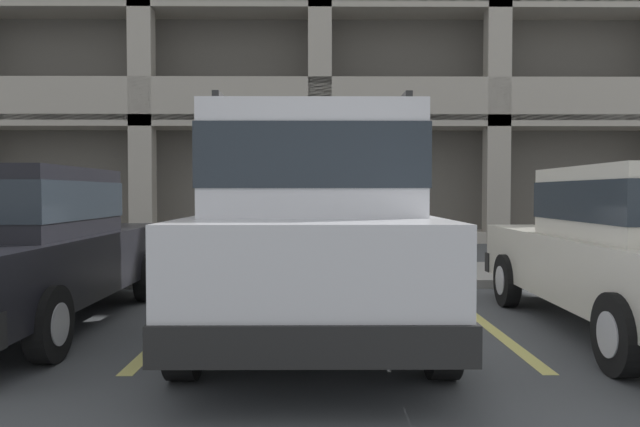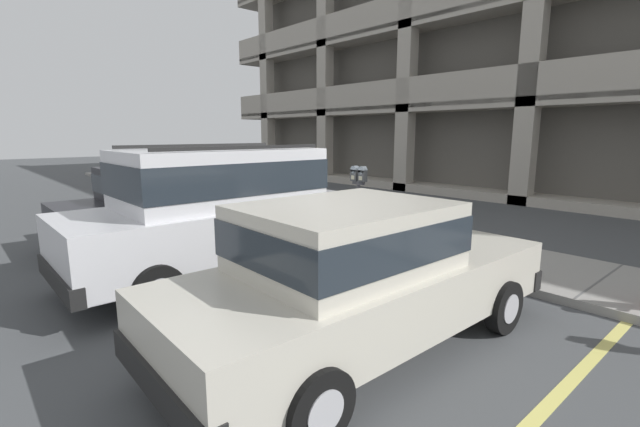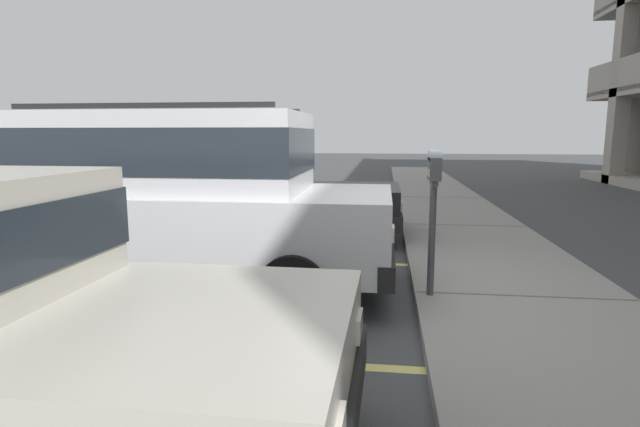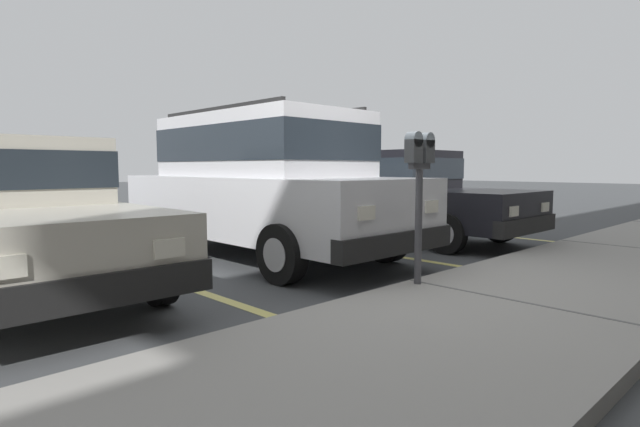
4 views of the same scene
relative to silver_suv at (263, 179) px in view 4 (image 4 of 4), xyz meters
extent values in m
cube|color=#444749|center=(0.18, 2.43, -1.14)|extent=(80.00, 80.00, 0.10)
cube|color=gray|center=(0.18, 3.73, -1.03)|extent=(40.00, 2.20, 0.12)
cube|color=#606060|center=(0.18, 3.73, -0.97)|extent=(0.03, 2.16, 0.00)
cube|color=#DBD16B|center=(-4.40, 1.03, -1.08)|extent=(0.12, 4.80, 0.01)
cube|color=#DBD16B|center=(-1.34, 1.03, -1.08)|extent=(0.12, 4.80, 0.01)
cube|color=#DBD16B|center=(1.71, 1.03, -1.08)|extent=(0.12, 4.80, 0.01)
cube|color=silver|center=(0.00, 0.02, -0.36)|extent=(1.85, 4.71, 0.80)
cube|color=silver|center=(0.00, -0.03, 0.46)|extent=(1.63, 2.92, 0.84)
cube|color=#232B33|center=(0.00, -0.03, 0.48)|extent=(1.65, 2.94, 0.46)
cube|color=black|center=(-0.01, 2.33, -0.64)|extent=(1.88, 0.17, 0.24)
cube|color=black|center=(0.01, -2.29, -0.64)|extent=(1.88, 0.17, 0.24)
cube|color=silver|center=(0.56, 2.38, -0.28)|extent=(0.24, 0.03, 0.14)
cube|color=silver|center=(-0.58, 2.38, -0.28)|extent=(0.24, 0.03, 0.14)
cylinder|color=black|center=(0.90, 1.48, -0.76)|extent=(0.20, 0.66, 0.66)
cylinder|color=#B2B2B7|center=(0.90, 1.48, -0.76)|extent=(0.22, 0.36, 0.36)
cylinder|color=black|center=(-0.91, 1.48, -0.76)|extent=(0.20, 0.66, 0.66)
cylinder|color=#B2B2B7|center=(-0.91, 1.48, -0.76)|extent=(0.22, 0.36, 0.36)
cylinder|color=black|center=(0.91, -1.43, -0.76)|extent=(0.20, 0.66, 0.66)
cylinder|color=#B2B2B7|center=(0.91, -1.43, -0.76)|extent=(0.22, 0.36, 0.36)
cylinder|color=black|center=(-0.90, -1.44, -0.76)|extent=(0.20, 0.66, 0.66)
cylinder|color=#B2B2B7|center=(-0.90, -1.44, -0.76)|extent=(0.22, 0.36, 0.36)
cube|color=black|center=(0.69, -0.03, 0.92)|extent=(0.06, 2.62, 0.05)
cube|color=black|center=(-0.69, -0.03, 0.92)|extent=(0.06, 2.62, 0.05)
cube|color=black|center=(-2.85, 0.34, -0.49)|extent=(1.70, 4.40, 0.60)
cube|color=black|center=(-2.85, 0.04, 0.13)|extent=(1.50, 1.98, 0.64)
cube|color=#232B33|center=(-2.85, 0.04, 0.15)|extent=(1.52, 2.00, 0.35)
cube|color=black|center=(-2.85, 2.50, -0.67)|extent=(1.73, 0.16, 0.24)
cube|color=black|center=(-2.85, -1.82, -0.67)|extent=(1.73, 0.16, 0.24)
cube|color=silver|center=(-2.32, 2.55, -0.43)|extent=(0.24, 0.03, 0.14)
cube|color=silver|center=(-3.38, 2.55, -0.43)|extent=(0.24, 0.03, 0.14)
cylinder|color=black|center=(-2.02, 1.71, -0.79)|extent=(0.16, 0.60, 0.60)
cylinder|color=#B2B2B7|center=(-2.02, 1.71, -0.79)|extent=(0.18, 0.33, 0.33)
cylinder|color=black|center=(-3.68, 1.71, -0.79)|extent=(0.16, 0.60, 0.60)
cylinder|color=#B2B2B7|center=(-3.68, 1.71, -0.79)|extent=(0.18, 0.33, 0.33)
cylinder|color=black|center=(-2.02, -1.02, -0.79)|extent=(0.16, 0.60, 0.60)
cylinder|color=#B2B2B7|center=(-2.02, -1.02, -0.79)|extent=(0.18, 0.33, 0.33)
cylinder|color=black|center=(-3.68, -1.02, -0.79)|extent=(0.16, 0.60, 0.60)
cylinder|color=#B2B2B7|center=(-3.68, -1.02, -0.79)|extent=(0.18, 0.33, 0.33)
cube|color=beige|center=(3.03, -0.05, -0.49)|extent=(1.77, 4.43, 0.60)
cube|color=beige|center=(3.03, -0.35, 0.13)|extent=(1.53, 2.00, 0.64)
cube|color=#232B33|center=(3.03, -0.35, 0.15)|extent=(1.55, 2.03, 0.35)
cube|color=black|center=(3.07, 2.11, -0.67)|extent=(1.74, 0.19, 0.24)
cube|color=silver|center=(3.60, 2.15, -0.43)|extent=(0.24, 0.03, 0.14)
cube|color=silver|center=(2.54, 2.17, -0.43)|extent=(0.24, 0.03, 0.14)
cylinder|color=black|center=(2.22, 1.33, -0.79)|extent=(0.17, 0.60, 0.60)
cylinder|color=#B2B2B7|center=(2.22, 1.33, -0.79)|extent=(0.19, 0.33, 0.33)
cylinder|color=black|center=(2.18, -1.40, -0.79)|extent=(0.17, 0.60, 0.60)
cylinder|color=#B2B2B7|center=(2.18, -1.40, -0.79)|extent=(0.19, 0.33, 0.33)
cylinder|color=#47474C|center=(0.25, 2.78, -0.41)|extent=(0.07, 0.07, 1.12)
cube|color=#47474C|center=(0.25, 2.78, 0.18)|extent=(0.28, 0.06, 0.06)
cube|color=#424447|center=(0.15, 2.78, 0.32)|extent=(0.15, 0.11, 0.22)
cylinder|color=#8C99A3|center=(0.15, 2.78, 0.43)|extent=(0.15, 0.11, 0.15)
cube|color=#B7B293|center=(0.15, 2.72, 0.28)|extent=(0.08, 0.01, 0.08)
cube|color=#424447|center=(0.35, 2.78, 0.32)|extent=(0.15, 0.11, 0.22)
cylinder|color=#8C99A3|center=(0.35, 2.78, 0.43)|extent=(0.15, 0.11, 0.15)
cube|color=#B7B293|center=(0.35, 2.72, 0.28)|extent=(0.08, 0.01, 0.08)
camera|label=1|loc=(0.02, -5.78, 0.22)|focal=35.00mm
camera|label=2|loc=(5.88, -3.22, 1.12)|focal=24.00mm
camera|label=3|loc=(5.26, 2.29, 0.66)|focal=28.00mm
camera|label=4|loc=(4.29, 5.56, 0.17)|focal=28.00mm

